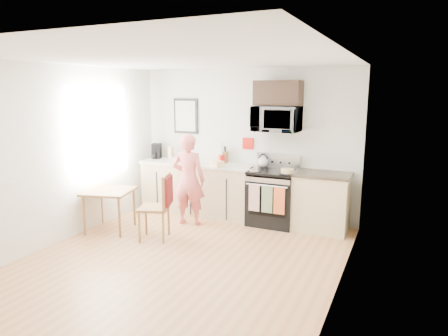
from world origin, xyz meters
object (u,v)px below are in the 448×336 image
at_px(dining_table, 109,195).
at_px(chair, 163,198).
at_px(cake, 287,171).
at_px(range, 273,199).
at_px(microwave, 277,119).
at_px(person, 189,180).

bearing_deg(dining_table, chair, 0.88).
relative_size(chair, cake, 4.11).
xyz_separation_m(chair, cake, (1.55, 1.20, 0.32)).
bearing_deg(range, cake, -32.83).
height_order(microwave, dining_table, microwave).
bearing_deg(microwave, cake, -45.52).
bearing_deg(person, cake, -173.77).
xyz_separation_m(range, dining_table, (-2.28, -1.39, 0.15)).
xyz_separation_m(range, person, (-1.27, -0.60, 0.33)).
height_order(microwave, cake, microwave).
height_order(range, person, person).
distance_m(range, chair, 1.89).
xyz_separation_m(range, microwave, (-0.00, 0.10, 1.32)).
bearing_deg(dining_table, microwave, 33.27).
xyz_separation_m(person, dining_table, (-1.01, -0.80, -0.18)).
xyz_separation_m(person, chair, (0.00, -0.78, -0.12)).
distance_m(range, person, 1.45).
relative_size(microwave, cake, 3.11).
relative_size(range, dining_table, 1.54).
bearing_deg(dining_table, range, 31.40).
bearing_deg(cake, person, -165.04).
relative_size(range, chair, 1.16).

